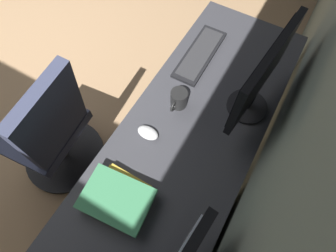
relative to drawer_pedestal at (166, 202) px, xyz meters
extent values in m
cube|color=#38383D|center=(-0.15, -0.03, 0.37)|extent=(1.99, 0.62, 0.03)
cylinder|color=silver|center=(-1.09, -0.28, 0.00)|extent=(0.05, 0.05, 0.70)
cylinder|color=silver|center=(-1.09, 0.23, 0.00)|extent=(0.05, 0.05, 0.70)
cube|color=#38383D|center=(0.00, 0.00, 0.00)|extent=(0.40, 0.50, 0.69)
cube|color=silver|center=(0.00, -0.25, 0.00)|extent=(0.37, 0.01, 0.61)
cylinder|color=black|center=(-0.54, 0.15, 0.39)|extent=(0.20, 0.20, 0.01)
cylinder|color=black|center=(-0.54, 0.15, 0.44)|extent=(0.04, 0.04, 0.10)
cube|color=black|center=(-0.54, 0.15, 0.65)|extent=(0.50, 0.08, 0.31)
cube|color=black|center=(-0.54, 0.14, 0.65)|extent=(0.46, 0.06, 0.27)
cube|color=black|center=(-0.72, -0.20, 0.39)|extent=(0.42, 0.15, 0.02)
cube|color=#2D2D30|center=(-0.72, -0.20, 0.40)|extent=(0.38, 0.12, 0.00)
ellipsoid|color=silver|center=(-0.16, -0.19, 0.40)|extent=(0.06, 0.10, 0.03)
cube|color=gold|center=(0.15, -0.15, 0.39)|extent=(0.21, 0.22, 0.02)
cube|color=gold|center=(0.15, -0.14, 0.41)|extent=(0.20, 0.20, 0.02)
cube|color=#3D8456|center=(0.16, -0.14, 0.43)|extent=(0.23, 0.30, 0.02)
cylinder|color=black|center=(-0.38, -0.15, 0.43)|extent=(0.08, 0.08, 0.10)
torus|color=black|center=(-0.33, -0.15, 0.44)|extent=(0.06, 0.01, 0.06)
cube|color=#383D56|center=(0.02, -0.84, 0.11)|extent=(0.48, 0.46, 0.07)
cube|color=#383D56|center=(0.01, -0.63, 0.40)|extent=(0.41, 0.16, 0.50)
cylinder|color=black|center=(0.02, -0.84, -0.10)|extent=(0.05, 0.05, 0.37)
cylinder|color=black|center=(0.02, -0.84, -0.31)|extent=(0.56, 0.56, 0.03)
camera|label=1|loc=(0.25, 0.16, 1.52)|focal=28.55mm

